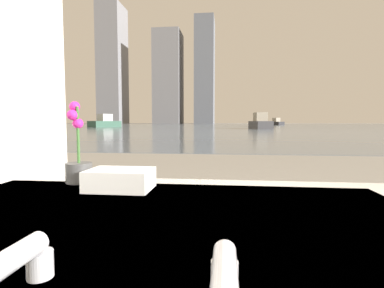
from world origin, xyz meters
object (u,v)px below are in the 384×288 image
Objects in this scene: faucet_far at (224,277)px; harbor_boat_0 at (276,123)px; faucet_near at (14,265)px; potted_orchid at (78,160)px; towel_stack at (120,179)px.

faucet_far is 0.04× the size of harbor_boat_0.
potted_orchid is at bearing 111.44° from faucet_near.
potted_orchid is 0.26m from towel_stack.
faucet_near is 1.00× the size of faucet_far.
harbor_boat_0 is (11.69, 69.74, 0.00)m from faucet_near.
harbor_boat_0 reaches higher than faucet_near.
faucet_far is at bearing -99.26° from harbor_boat_0.
harbor_boat_0 is at bearing 80.31° from towel_stack.
potted_orchid is at bearing -99.89° from harbor_boat_0.
harbor_boat_0 is (11.37, 69.74, 0.00)m from faucet_far.
faucet_far is (0.31, 0.00, 0.00)m from faucet_near.
faucet_near is 0.04× the size of harbor_boat_0.
harbor_boat_0 reaches higher than towel_stack.
faucet_far is at bearing -60.25° from towel_stack.
faucet_far reaches higher than towel_stack.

